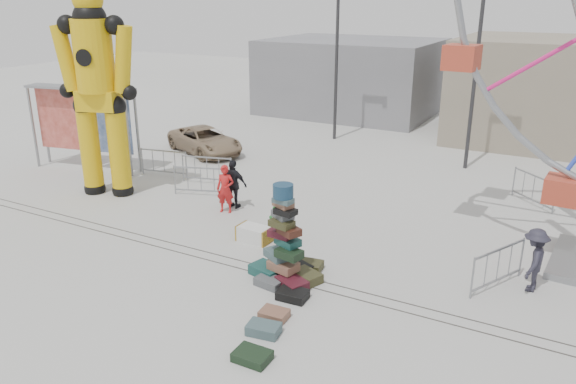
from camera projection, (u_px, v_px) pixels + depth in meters
The scene contains 26 objects.
ground at pixel (238, 281), 14.55m from camera, with size 90.00×90.00×0.00m, color #9E9E99.
track_line_near at pixel (250, 271), 15.04m from camera, with size 40.00×0.04×0.01m, color #47443F.
track_line_far at pixel (258, 265), 15.37m from camera, with size 40.00×0.04×0.01m, color #47443F.
building_left at pixel (352, 76), 34.72m from camera, with size 10.00×8.00×4.40m, color gray.
lamp_post_right at pixel (479, 61), 22.40m from camera, with size 1.41×0.25×8.00m.
lamp_post_left at pixel (339, 49), 27.22m from camera, with size 1.41×0.25×8.00m.
suitcase_tower at pixel (284, 253), 14.42m from camera, with size 2.01×1.67×2.62m.
crash_test_dummy at pixel (97, 85), 19.59m from camera, with size 3.01×1.43×7.60m.
banner_scaffold at pixel (82, 108), 22.98m from camera, with size 4.86×1.73×3.47m.
steamer_trunk at pixel (254, 234), 16.81m from camera, with size 1.00×0.58×0.46m, color silver.
row_case_0 at pixel (310, 266), 15.11m from camera, with size 0.68×0.52×0.23m, color #3B3A1D.
row_case_1 at pixel (297, 280), 14.40m from camera, with size 0.67×0.57×0.17m, color #565A5D.
row_case_2 at pixel (293, 295), 13.66m from camera, with size 0.72×0.53×0.22m, color black.
row_case_3 at pixel (274, 314), 12.85m from camera, with size 0.64×0.48×0.20m, color #875A45.
row_case_4 at pixel (264, 329), 12.25m from camera, with size 0.72×0.48×0.24m, color #455E62.
row_case_5 at pixel (252, 356), 11.37m from camera, with size 0.74×0.55×0.20m, color black.
barricade_dummy_a at pixel (164, 163), 22.75m from camera, with size 2.00×0.10×1.10m, color gray, non-canonical shape.
barricade_dummy_b at pixel (207, 170), 21.85m from camera, with size 2.00×0.10×1.10m, color gray, non-canonical shape.
barricade_dummy_c at pixel (201, 181), 20.53m from camera, with size 2.00×0.10×1.10m, color gray, non-canonical shape.
barricade_wheel_front at pixel (498, 267), 14.07m from camera, with size 2.00×0.10×1.10m, color gray, non-canonical shape.
barricade_wheel_back at pixel (533, 190), 19.63m from camera, with size 2.00×0.10×1.10m, color gray, non-canonical shape.
pedestrian_red at pixel (225, 189), 18.86m from camera, with size 0.60×0.40×1.65m, color red.
pedestrian_green at pixel (280, 216), 16.72m from camera, with size 0.76×0.59×1.57m, color #175F21.
pedestrian_black at pixel (234, 184), 19.24m from camera, with size 1.00×0.42×1.71m, color black.
pedestrian_grey at pixel (534, 260), 13.85m from camera, with size 1.06×0.61×1.64m, color #262431.
parked_suv at pixel (205, 140), 26.04m from camera, with size 1.97×4.27×1.19m, color #927A5E.
Camera 1 is at (7.34, -10.74, 7.04)m, focal length 35.00 mm.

